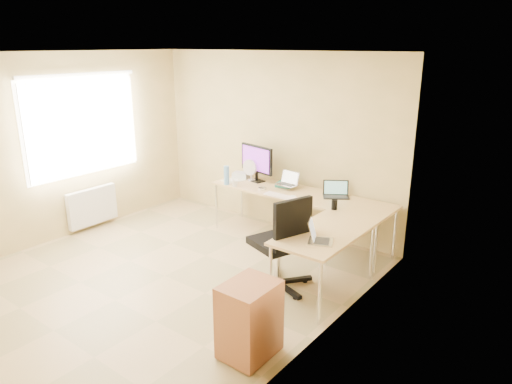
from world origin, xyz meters
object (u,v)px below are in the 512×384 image
Objects in this scene: laptop_black at (336,189)px; mug at (235,183)px; monitor at (257,163)px; laptop_return at (321,233)px; cabinet at (249,319)px; keyboard at (281,196)px; water_bottle at (227,175)px; office_chair at (278,246)px; laptop_center at (287,179)px; desk_main at (299,218)px; desk_return at (324,262)px; desk_fan at (252,171)px.

laptop_black is 3.26× the size of mug.
monitor is 2.18× the size of laptop_return.
monitor is at bearing 29.10° from laptop_return.
laptop_black reaches higher than cabinet.
monitor is 0.86m from keyboard.
monitor reaches higher than laptop_return.
water_bottle is at bearing -179.08° from keyboard.
laptop_return is (1.98, -0.98, 0.05)m from mug.
monitor is at bearing 58.66° from water_bottle.
laptop_center is at bearing 139.32° from office_chair.
monitor reaches higher than desk_main.
desk_return is 1.14× the size of office_chair.
monitor is (-0.82, 0.10, 0.64)m from desk_main.
keyboard is (-1.08, 0.70, 0.38)m from desk_return.
keyboard is 0.97m from water_bottle.
desk_main is at bearing 131.29° from office_chair.
desk_main is at bearing 134.27° from desk_return.
cabinet is (0.54, -2.54, -0.48)m from laptop_black.
office_chair is (-0.48, -0.21, 0.14)m from desk_return.
water_bottle is 0.40× the size of cabinet.
mug reaches higher than cabinet.
keyboard is 1.57× the size of desk_fan.
cabinet is (0.53, -1.18, -0.14)m from office_chair.
office_chair is at bearing -30.42° from water_bottle.
desk_return is 3.81× the size of laptop_black.
laptop_return is at bearing -34.12° from desk_fan.
keyboard is 2.41m from cabinet.
water_bottle is (-1.55, -0.45, 0.03)m from laptop_black.
laptop_center is at bearing 6.87° from monitor.
cabinet is (-0.05, -1.12, -0.47)m from laptop_return.
laptop_black is at bearing 16.07° from water_bottle.
desk_return is 2.04× the size of monitor.
desk_fan reaches higher than laptop_center.
desk_return is 1.70m from laptop_center.
monitor reaches higher than water_bottle.
monitor is 2.10× the size of desk_fan.
mug is 0.38× the size of water_bottle.
desk_return is 1.34m from keyboard.
laptop_return is (1.98, -1.36, -0.05)m from desk_fan.
office_chair is at bearing -34.12° from monitor.
mug is 2.21m from laptop_return.
desk_main is at bearing 18.16° from mug.
laptop_center is at bearing -1.47° from desk_fan.
desk_main reaches higher than cabinet.
keyboard is 1.62× the size of laptop_return.
desk_return is 0.54m from office_chair.
desk_main is 7.78× the size of laptop_black.
laptop_return is at bearing 13.15° from office_chair.
desk_fan is at bearing 66.67° from water_bottle.
desk_fan reaches higher than desk_main.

